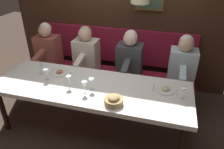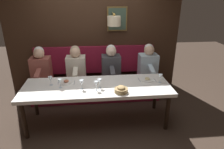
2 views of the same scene
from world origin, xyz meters
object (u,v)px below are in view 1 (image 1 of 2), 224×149
diner_nearest (183,62)px  diner_near (130,56)px  dining_table (91,89)px  wine_glass_3 (40,67)px  bread_bowl (114,100)px  diner_far (48,47)px  wine_glass_0 (183,90)px  wine_glass_5 (92,82)px  wine_glass_4 (84,85)px  wine_glass_1 (46,72)px  wine_glass_2 (69,79)px  diner_middle (86,51)px

diner_nearest → diner_near: 0.82m
dining_table → diner_nearest: diner_nearest is taller
wine_glass_3 → bread_bowl: 1.26m
diner_far → wine_glass_0: size_ratio=4.82×
dining_table → wine_glass_5: bearing=-151.2°
wine_glass_0 → dining_table: bearing=91.0°
dining_table → wine_glass_4: size_ratio=15.77×
diner_nearest → wine_glass_4: (-1.06, 1.17, 0.04)m
bread_bowl → wine_glass_1: bearing=75.0°
dining_table → diner_nearest: 1.46m
wine_glass_2 → dining_table: bearing=-67.9°
wine_glass_2 → wine_glass_4: same height
wine_glass_1 → diner_middle: bearing=-13.2°
dining_table → wine_glass_1: wine_glass_1 is taller
diner_nearest → dining_table: bearing=127.3°
wine_glass_4 → bread_bowl: (-0.11, -0.40, -0.07)m
diner_middle → wine_glass_5: (-0.97, -0.46, 0.04)m
diner_near → bread_bowl: diner_near is taller
wine_glass_5 → diner_far: bearing=50.8°
wine_glass_4 → wine_glass_3: bearing=70.4°
diner_nearest → diner_middle: size_ratio=1.00×
diner_far → wine_glass_1: diner_far is taller
wine_glass_3 → wine_glass_4: (-0.28, -0.79, 0.00)m
wine_glass_5 → wine_glass_4: bearing=147.3°
diner_near → diner_nearest: bearing=-90.0°
dining_table → wine_glass_5: size_ratio=15.77×
wine_glass_1 → wine_glass_4: 0.63m
dining_table → diner_middle: diner_middle is taller
dining_table → wine_glass_1: size_ratio=15.77×
diner_near → wine_glass_5: 1.01m
diner_middle → wine_glass_1: (-0.90, 0.21, 0.04)m
diner_near → wine_glass_3: diner_near is taller
diner_nearest → diner_near: (0.00, 0.82, 0.00)m
wine_glass_1 → wine_glass_4: (-0.16, -0.61, 0.00)m
dining_table → diner_far: size_ratio=3.27×
diner_near → diner_far: same height
diner_middle → wine_glass_4: (-1.06, -0.40, 0.04)m
diner_middle → wine_glass_1: bearing=166.8°
diner_middle → diner_far: size_ratio=1.00×
wine_glass_4 → bread_bowl: bearing=-105.8°
diner_near → wine_glass_2: (-0.98, 0.59, 0.04)m
diner_far → wine_glass_3: size_ratio=4.82×
wine_glass_2 → wine_glass_5: same height
wine_glass_0 → wine_glass_1: 1.77m
diner_middle → wine_glass_4: diner_middle is taller
diner_nearest → wine_glass_4: size_ratio=4.82×
wine_glass_4 → bread_bowl: wine_glass_4 is taller
wine_glass_5 → dining_table: bearing=28.8°
diner_near → wine_glass_2: 1.15m
wine_glass_3 → wine_glass_5: bearing=-102.7°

